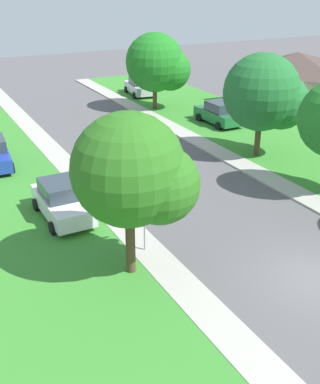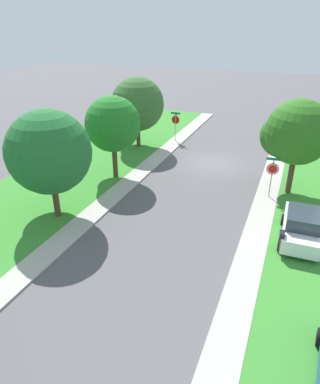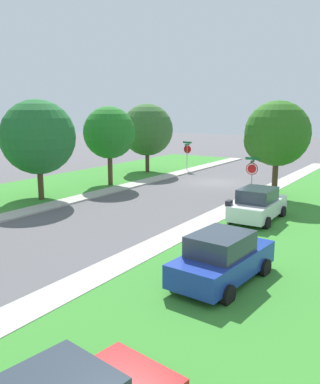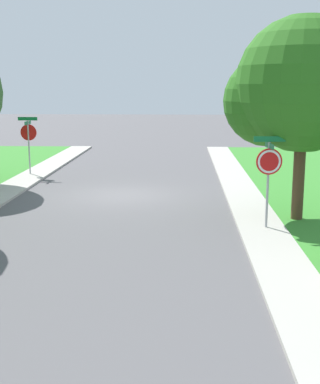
{
  "view_description": "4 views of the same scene",
  "coord_description": "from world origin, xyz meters",
  "px_view_note": "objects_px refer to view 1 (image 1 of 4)",
  "views": [
    {
      "loc": [
        -12.2,
        -10.68,
        10.39
      ],
      "look_at": [
        -2.94,
        7.02,
        1.4
      ],
      "focal_mm": 45.17,
      "sensor_mm": 36.0,
      "label": 1
    },
    {
      "loc": [
        -5.76,
        26.33,
        10.39
      ],
      "look_at": [
        1.03,
        9.27,
        1.4
      ],
      "focal_mm": 32.67,
      "sensor_mm": 36.0,
      "label": 2
    },
    {
      "loc": [
        -13.79,
        29.39,
        5.68
      ],
      "look_at": [
        -2.23,
        11.42,
        1.4
      ],
      "focal_mm": 38.51,
      "sensor_mm": 36.0,
      "label": 3
    },
    {
      "loc": [
        -2.37,
        19.65,
        4.15
      ],
      "look_at": [
        -1.76,
        6.14,
        1.4
      ],
      "focal_mm": 48.53,
      "sensor_mm": 36.0,
      "label": 4
    }
  ],
  "objects_px": {
    "tree_sidewalk_far": "(136,174)",
    "house_right_setback": "(295,79)",
    "stop_sign_far_corner": "(144,210)",
    "car_silver_across_road": "(140,86)",
    "car_green_driveway_right": "(219,113)",
    "mailbox": "(69,182)",
    "car_white_near_corner": "(62,201)",
    "tree_corner_large": "(159,64)",
    "tree_sidewalk_mid": "(267,95)"
  },
  "relations": [
    {
      "from": "house_right_setback",
      "to": "tree_sidewalk_far",
      "type": "bearing_deg",
      "value": -143.31
    },
    {
      "from": "stop_sign_far_corner",
      "to": "tree_sidewalk_mid",
      "type": "relative_size",
      "value": 0.44
    },
    {
      "from": "stop_sign_far_corner",
      "to": "mailbox",
      "type": "distance_m",
      "value": 6.36
    },
    {
      "from": "car_white_near_corner",
      "to": "tree_corner_large",
      "type": "relative_size",
      "value": 0.69
    },
    {
      "from": "car_silver_across_road",
      "to": "tree_sidewalk_far",
      "type": "bearing_deg",
      "value": -115.51
    },
    {
      "from": "tree_sidewalk_far",
      "to": "car_white_near_corner",
      "type": "bearing_deg",
      "value": 101.24
    },
    {
      "from": "car_green_driveway_right",
      "to": "car_white_near_corner",
      "type": "height_order",
      "value": "same"
    },
    {
      "from": "car_silver_across_road",
      "to": "car_white_near_corner",
      "type": "height_order",
      "value": "same"
    },
    {
      "from": "stop_sign_far_corner",
      "to": "mailbox",
      "type": "relative_size",
      "value": 2.11
    },
    {
      "from": "mailbox",
      "to": "tree_sidewalk_mid",
      "type": "bearing_deg",
      "value": 3.34
    },
    {
      "from": "car_green_driveway_right",
      "to": "house_right_setback",
      "type": "height_order",
      "value": "house_right_setback"
    },
    {
      "from": "stop_sign_far_corner",
      "to": "tree_corner_large",
      "type": "relative_size",
      "value": 0.44
    },
    {
      "from": "car_white_near_corner",
      "to": "tree_sidewalk_mid",
      "type": "height_order",
      "value": "tree_sidewalk_mid"
    },
    {
      "from": "tree_sidewalk_far",
      "to": "house_right_setback",
      "type": "bearing_deg",
      "value": 36.69
    },
    {
      "from": "car_green_driveway_right",
      "to": "tree_corner_large",
      "type": "distance_m",
      "value": 7.02
    },
    {
      "from": "car_white_near_corner",
      "to": "mailbox",
      "type": "bearing_deg",
      "value": 62.22
    },
    {
      "from": "tree_corner_large",
      "to": "mailbox",
      "type": "relative_size",
      "value": 4.8
    },
    {
      "from": "stop_sign_far_corner",
      "to": "mailbox",
      "type": "bearing_deg",
      "value": 100.55
    },
    {
      "from": "car_silver_across_road",
      "to": "tree_sidewalk_mid",
      "type": "bearing_deg",
      "value": -91.25
    },
    {
      "from": "car_white_near_corner",
      "to": "house_right_setback",
      "type": "bearing_deg",
      "value": 24.98
    },
    {
      "from": "tree_corner_large",
      "to": "mailbox",
      "type": "distance_m",
      "value": 18.77
    },
    {
      "from": "stop_sign_far_corner",
      "to": "house_right_setback",
      "type": "height_order",
      "value": "house_right_setback"
    },
    {
      "from": "tree_corner_large",
      "to": "house_right_setback",
      "type": "relative_size",
      "value": 0.66
    },
    {
      "from": "car_green_driveway_right",
      "to": "house_right_setback",
      "type": "distance_m",
      "value": 9.01
    },
    {
      "from": "stop_sign_far_corner",
      "to": "tree_sidewalk_far",
      "type": "bearing_deg",
      "value": -124.26
    },
    {
      "from": "tree_corner_large",
      "to": "house_right_setback",
      "type": "height_order",
      "value": "tree_corner_large"
    },
    {
      "from": "car_green_driveway_right",
      "to": "car_silver_across_road",
      "type": "distance_m",
      "value": 11.66
    },
    {
      "from": "car_green_driveway_right",
      "to": "mailbox",
      "type": "xyz_separation_m",
      "value": [
        -14.25,
        -7.84,
        0.14
      ]
    },
    {
      "from": "tree_sidewalk_mid",
      "to": "tree_sidewalk_far",
      "type": "distance_m",
      "value": 14.93
    },
    {
      "from": "tree_sidewalk_far",
      "to": "car_silver_across_road",
      "type": "bearing_deg",
      "value": 64.49
    },
    {
      "from": "car_green_driveway_right",
      "to": "tree_corner_large",
      "type": "xyz_separation_m",
      "value": [
        -1.96,
        6.09,
        2.88
      ]
    },
    {
      "from": "stop_sign_far_corner",
      "to": "car_green_driveway_right",
      "type": "relative_size",
      "value": 0.64
    },
    {
      "from": "car_silver_across_road",
      "to": "tree_sidewalk_far",
      "type": "xyz_separation_m",
      "value": [
        -12.85,
        -26.94,
        3.21
      ]
    },
    {
      "from": "tree_corner_large",
      "to": "tree_sidewalk_far",
      "type": "xyz_separation_m",
      "value": [
        -12.02,
        -21.43,
        0.33
      ]
    },
    {
      "from": "car_silver_across_road",
      "to": "tree_corner_large",
      "type": "bearing_deg",
      "value": -98.57
    },
    {
      "from": "car_silver_across_road",
      "to": "mailbox",
      "type": "xyz_separation_m",
      "value": [
        -13.11,
        -19.44,
        0.14
      ]
    },
    {
      "from": "car_white_near_corner",
      "to": "tree_sidewalk_mid",
      "type": "distance_m",
      "value": 14.13
    },
    {
      "from": "mailbox",
      "to": "car_green_driveway_right",
      "type": "bearing_deg",
      "value": 28.82
    },
    {
      "from": "stop_sign_far_corner",
      "to": "tree_sidewalk_mid",
      "type": "distance_m",
      "value": 13.62
    },
    {
      "from": "stop_sign_far_corner",
      "to": "tree_corner_large",
      "type": "height_order",
      "value": "tree_corner_large"
    },
    {
      "from": "stop_sign_far_corner",
      "to": "car_silver_across_road",
      "type": "xyz_separation_m",
      "value": [
        11.96,
        25.63,
        -1.01
      ]
    },
    {
      "from": "stop_sign_far_corner",
      "to": "car_green_driveway_right",
      "type": "bearing_deg",
      "value": 46.98
    },
    {
      "from": "stop_sign_far_corner",
      "to": "tree_sidewalk_far",
      "type": "height_order",
      "value": "tree_sidewalk_far"
    },
    {
      "from": "house_right_setback",
      "to": "mailbox",
      "type": "distance_m",
      "value": 24.89
    },
    {
      "from": "tree_sidewalk_mid",
      "to": "tree_sidewalk_far",
      "type": "relative_size",
      "value": 1.01
    },
    {
      "from": "tree_sidewalk_far",
      "to": "mailbox",
      "type": "bearing_deg",
      "value": 92.0
    },
    {
      "from": "stop_sign_far_corner",
      "to": "car_green_driveway_right",
      "type": "xyz_separation_m",
      "value": [
        13.09,
        14.03,
        -1.01
      ]
    },
    {
      "from": "tree_corner_large",
      "to": "tree_sidewalk_mid",
      "type": "bearing_deg",
      "value": -88.17
    },
    {
      "from": "tree_sidewalk_mid",
      "to": "house_right_setback",
      "type": "xyz_separation_m",
      "value": [
        10.28,
        8.69,
        -1.49
      ]
    },
    {
      "from": "car_white_near_corner",
      "to": "mailbox",
      "type": "xyz_separation_m",
      "value": [
        0.89,
        1.69,
        0.14
      ]
    }
  ]
}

